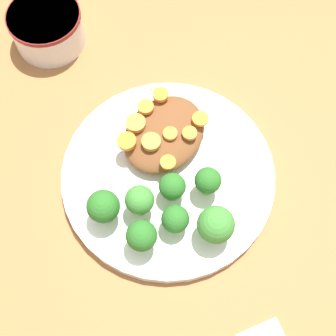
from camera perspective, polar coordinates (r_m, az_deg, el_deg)
ground_plane at (r=0.61m, az=0.00°, el=-1.24°), size 4.00×4.00×0.00m
plate at (r=0.60m, az=0.00°, el=-0.81°), size 0.27×0.27×0.02m
dip_bowl at (r=0.72m, az=-14.56°, el=16.35°), size 0.10×0.10×0.06m
stew_mound at (r=0.60m, az=-0.48°, el=4.18°), size 0.10×0.12×0.03m
broccoli_floret_0 at (r=0.54m, az=5.85°, el=-6.91°), size 0.04×0.04×0.06m
broccoli_floret_1 at (r=0.55m, az=0.89°, el=-6.30°), size 0.03×0.03×0.04m
broccoli_floret_2 at (r=0.55m, az=-3.32°, el=-4.09°), size 0.04×0.04×0.05m
broccoli_floret_3 at (r=0.56m, az=4.87°, el=-1.61°), size 0.03×0.03×0.05m
broccoli_floret_4 at (r=0.53m, az=-3.24°, el=-8.27°), size 0.04×0.04×0.05m
broccoli_floret_5 at (r=0.55m, az=-7.86°, el=-4.75°), size 0.04×0.04×0.05m
broccoli_floret_6 at (r=0.56m, az=0.53°, el=-2.35°), size 0.03×0.03×0.04m
carrot_slice_0 at (r=0.58m, az=0.27°, el=4.21°), size 0.02×0.02×0.01m
carrot_slice_1 at (r=0.60m, az=-2.73°, el=7.44°), size 0.02×0.02×0.01m
carrot_slice_2 at (r=0.58m, az=-2.06°, el=3.21°), size 0.02×0.02×0.01m
carrot_slice_3 at (r=0.57m, az=0.23°, el=0.93°), size 0.02×0.02×0.00m
carrot_slice_4 at (r=0.61m, az=-0.93°, el=8.90°), size 0.02×0.02×0.01m
carrot_slice_5 at (r=0.59m, az=3.57°, el=6.24°), size 0.02×0.02×0.00m
carrot_slice_6 at (r=0.58m, az=2.97°, el=4.07°), size 0.02×0.02×0.00m
carrot_slice_7 at (r=0.58m, az=-5.07°, el=3.26°), size 0.02×0.02×0.01m
carrot_slice_8 at (r=0.59m, az=-3.97°, el=5.49°), size 0.03×0.03×0.01m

